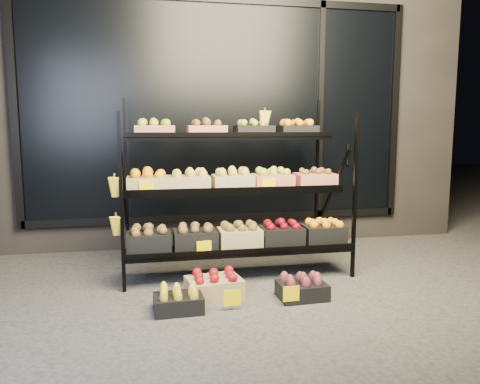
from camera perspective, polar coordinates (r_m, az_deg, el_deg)
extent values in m
plane|color=#514F4C|center=(4.04, 1.00, -11.95)|extent=(24.00, 24.00, 0.00)
cube|color=#2D2826|center=(6.38, -4.01, 11.26)|extent=(6.00, 2.00, 3.50)
cube|color=black|center=(5.36, -2.59, 9.78)|extent=(4.20, 0.04, 2.40)
cube|color=black|center=(5.43, -2.48, -3.07)|extent=(4.30, 0.06, 0.08)
cube|color=black|center=(5.45, -25.83, 8.99)|extent=(0.08, 0.06, 2.50)
cube|color=black|center=(6.05, 18.29, 9.18)|extent=(0.08, 0.06, 2.50)
cube|color=black|center=(5.65, 9.74, 9.58)|extent=(0.06, 0.06, 2.50)
cylinder|color=black|center=(5.76, 13.00, 4.48)|extent=(0.02, 0.02, 0.25)
cube|color=black|center=(3.95, -14.25, -1.40)|extent=(0.03, 0.03, 1.50)
cube|color=black|center=(4.35, 13.83, -0.55)|extent=(0.03, 0.03, 1.50)
cube|color=black|center=(4.90, -13.71, 1.32)|extent=(0.03, 0.03, 1.66)
cube|color=black|center=(5.23, 9.37, 1.83)|extent=(0.03, 0.03, 1.66)
cube|color=black|center=(4.29, 0.01, -7.06)|extent=(2.05, 0.42, 0.03)
cube|color=black|center=(4.09, 0.56, -7.29)|extent=(2.05, 0.02, 0.05)
cube|color=black|center=(4.48, -0.74, 0.11)|extent=(2.05, 0.40, 0.03)
cube|color=black|center=(4.29, -0.28, 0.24)|extent=(2.05, 0.02, 0.05)
cube|color=black|center=(4.74, -1.42, 6.60)|extent=(2.05, 0.40, 0.03)
cube|color=black|center=(4.55, -1.01, 6.99)|extent=(2.05, 0.02, 0.05)
cube|color=tan|center=(4.67, -10.38, 7.32)|extent=(0.38, 0.28, 0.11)
ellipsoid|color=#A8C431|center=(4.67, -10.40, 8.36)|extent=(0.32, 0.24, 0.07)
cube|color=tan|center=(4.70, -4.09, 7.43)|extent=(0.38, 0.28, 0.11)
ellipsoid|color=brown|center=(4.70, -4.10, 8.46)|extent=(0.32, 0.24, 0.07)
cube|color=black|center=(4.79, 1.68, 7.45)|extent=(0.38, 0.28, 0.11)
ellipsoid|color=#A8C431|center=(4.79, 1.69, 8.47)|extent=(0.32, 0.24, 0.07)
cube|color=black|center=(4.91, 7.01, 7.40)|extent=(0.38, 0.28, 0.11)
ellipsoid|color=orange|center=(4.91, 7.02, 8.40)|extent=(0.32, 0.24, 0.07)
cube|color=tan|center=(4.40, -11.14, 0.93)|extent=(0.38, 0.28, 0.14)
ellipsoid|color=orange|center=(4.38, -11.17, 2.23)|extent=(0.32, 0.24, 0.07)
cube|color=tan|center=(4.41, -6.23, 1.06)|extent=(0.38, 0.28, 0.14)
ellipsoid|color=gold|center=(4.40, -6.25, 2.35)|extent=(0.32, 0.24, 0.07)
cube|color=tan|center=(4.47, -0.88, 1.19)|extent=(0.38, 0.28, 0.14)
ellipsoid|color=gold|center=(4.46, -0.88, 2.46)|extent=(0.32, 0.24, 0.07)
cube|color=tan|center=(4.55, 3.99, 1.30)|extent=(0.38, 0.28, 0.14)
ellipsoid|color=#A8C431|center=(4.54, 4.00, 2.55)|extent=(0.32, 0.24, 0.07)
cube|color=tan|center=(4.68, 9.10, 1.40)|extent=(0.38, 0.28, 0.14)
ellipsoid|color=brown|center=(4.67, 9.13, 2.62)|extent=(0.32, 0.24, 0.07)
cube|color=black|center=(4.19, -11.03, -6.09)|extent=(0.38, 0.28, 0.18)
ellipsoid|color=brown|center=(4.16, -11.07, -4.49)|extent=(0.32, 0.24, 0.07)
cube|color=black|center=(4.20, -5.46, -5.92)|extent=(0.38, 0.28, 0.18)
ellipsoid|color=brown|center=(4.18, -5.48, -4.32)|extent=(0.32, 0.24, 0.07)
cube|color=tan|center=(4.26, -0.03, -5.69)|extent=(0.38, 0.28, 0.18)
ellipsoid|color=brown|center=(4.24, -0.03, -4.12)|extent=(0.32, 0.24, 0.07)
cube|color=black|center=(4.35, 5.08, -5.44)|extent=(0.38, 0.28, 0.18)
ellipsoid|color=maroon|center=(4.33, 5.10, -3.89)|extent=(0.32, 0.24, 0.07)
cube|color=black|center=(4.48, 10.10, -5.14)|extent=(0.38, 0.28, 0.18)
ellipsoid|color=orange|center=(4.46, 10.13, -3.64)|extent=(0.32, 0.24, 0.07)
ellipsoid|color=yellow|center=(3.94, -15.07, 1.86)|extent=(0.14, 0.08, 0.22)
ellipsoid|color=yellow|center=(3.99, -14.90, -2.76)|extent=(0.14, 0.08, 0.22)
ellipsoid|color=yellow|center=(4.71, 3.04, 9.94)|extent=(0.14, 0.08, 0.22)
cube|color=#FFD700|center=(4.25, -11.32, 0.55)|extent=(0.13, 0.01, 0.12)
cube|color=#FFD700|center=(4.39, 3.52, 0.93)|extent=(0.13, 0.01, 0.12)
cube|color=#FFD700|center=(4.07, -4.40, -6.79)|extent=(0.13, 0.01, 0.12)
cube|color=#FFD700|center=(3.61, -0.94, -13.37)|extent=(0.13, 0.01, 0.12)
cube|color=#FFD700|center=(3.72, 6.25, -12.80)|extent=(0.13, 0.01, 0.12)
cube|color=tan|center=(3.91, -3.19, -11.49)|extent=(0.48, 0.38, 0.15)
ellipsoid|color=#A70B1C|center=(3.88, -3.20, -10.04)|extent=(0.40, 0.32, 0.07)
cube|color=black|center=(3.63, -7.53, -13.31)|extent=(0.37, 0.28, 0.12)
ellipsoid|color=yellow|center=(3.60, -7.55, -11.94)|extent=(0.31, 0.24, 0.07)
cube|color=black|center=(3.88, 7.57, -11.83)|extent=(0.39, 0.30, 0.13)
ellipsoid|color=brown|center=(3.85, 7.60, -10.51)|extent=(0.33, 0.25, 0.07)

